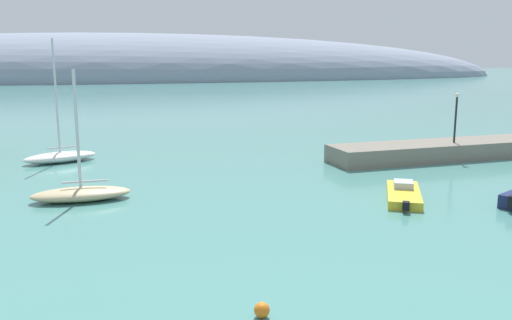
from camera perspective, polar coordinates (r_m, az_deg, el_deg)
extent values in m
cube|color=gray|center=(48.83, 21.66, 1.15)|extent=(25.29, 5.58, 1.38)
ellipsoid|color=gray|center=(194.70, -14.07, 8.26)|extent=(292.00, 63.35, 31.49)
ellipsoid|color=white|center=(45.75, -19.96, 0.29)|extent=(6.04, 3.96, 0.82)
cylinder|color=silver|center=(45.15, -20.37, 6.33)|extent=(0.17, 0.17, 8.86)
cube|color=silver|center=(45.69, -19.72, 1.26)|extent=(2.42, 0.97, 0.10)
ellipsoid|color=#C6B284|center=(33.38, -17.98, -3.44)|extent=(5.73, 2.37, 0.78)
cylinder|color=silver|center=(32.67, -18.38, 3.05)|extent=(0.18, 0.18, 6.84)
cube|color=silver|center=(33.20, -17.62, -2.18)|extent=(2.56, 0.16, 0.10)
cube|color=yellow|center=(33.26, 15.32, -3.57)|extent=(4.12, 5.58, 0.52)
cube|color=black|center=(30.42, 15.56, -4.70)|extent=(0.52, 0.56, 0.46)
cube|color=#B2B7C1|center=(33.92, 15.30, -2.49)|extent=(1.59, 1.65, 0.40)
sphere|color=orange|center=(18.24, 0.62, -15.56)|extent=(0.52, 0.52, 0.52)
cylinder|color=black|center=(46.69, 20.32, 3.97)|extent=(0.16, 0.16, 3.68)
sphere|color=#EAEACC|center=(46.51, 20.49, 6.44)|extent=(0.36, 0.36, 0.36)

